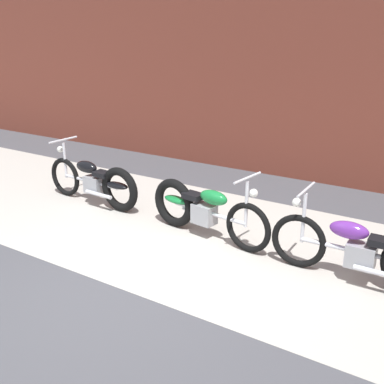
{
  "coord_description": "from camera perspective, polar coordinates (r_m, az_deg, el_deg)",
  "views": [
    {
      "loc": [
        3.03,
        -3.33,
        2.73
      ],
      "look_at": [
        0.05,
        1.41,
        0.75
      ],
      "focal_mm": 42.39,
      "sensor_mm": 36.0,
      "label": 1
    }
  ],
  "objects": [
    {
      "name": "motorcycle_purple",
      "position": [
        5.48,
        21.32,
        -7.14
      ],
      "size": [
        2.01,
        0.58,
        1.03
      ],
      "rotation": [
        0.0,
        0.0,
        3.15
      ],
      "color": "black",
      "rests_on": "ground"
    },
    {
      "name": "motorcycle_green",
      "position": [
        6.34,
        1.01,
        -2.11
      ],
      "size": [
        2.0,
        0.64,
        1.03
      ],
      "rotation": [
        0.0,
        0.0,
        -0.14
      ],
      "color": "black",
      "rests_on": "ground"
    },
    {
      "name": "sidewalk_slab",
      "position": [
        6.52,
        1.24,
        -5.29
      ],
      "size": [
        36.0,
        3.5,
        0.01
      ],
      "primitive_type": "cube",
      "color": "#B2ADA3",
      "rests_on": "ground"
    },
    {
      "name": "ground_plane",
      "position": [
        5.27,
        -8.83,
        -12.01
      ],
      "size": [
        80.0,
        80.0,
        0.0
      ],
      "primitive_type": "plane",
      "color": "#47474C"
    },
    {
      "name": "brick_building_wall",
      "position": [
        9.06,
        13.5,
        20.76
      ],
      "size": [
        36.0,
        0.5,
        6.03
      ],
      "primitive_type": "cube",
      "color": "brown",
      "rests_on": "ground"
    },
    {
      "name": "motorcycle_black",
      "position": [
        7.63,
        -11.8,
        1.23
      ],
      "size": [
        2.01,
        0.58,
        1.03
      ],
      "rotation": [
        0.0,
        0.0,
        3.09
      ],
      "color": "black",
      "rests_on": "ground"
    }
  ]
}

